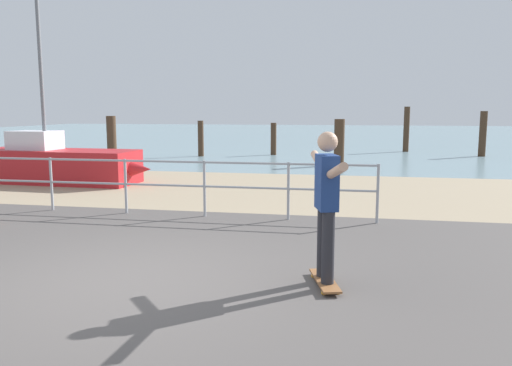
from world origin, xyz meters
name	(u,v)px	position (x,y,z in m)	size (l,w,h in m)	color
ground_plane	(84,317)	(0.00, -1.00, 0.00)	(24.00, 10.00, 0.04)	#514C49
beach_strip	(250,189)	(0.00, 7.00, 0.00)	(24.00, 6.00, 0.04)	tan
sea_surface	(321,135)	(0.00, 35.00, 0.00)	(72.00, 50.00, 0.04)	#75939E
railing_fence	(125,178)	(-1.69, 3.60, 0.69)	(9.31, 0.05, 1.05)	#9EA0A5
sailboat	(61,164)	(-5.16, 7.08, 0.53)	(4.99, 1.58, 5.83)	#B21E23
skateboard	(325,281)	(2.23, 0.27, 0.07)	(0.41, 0.82, 0.08)	brown
skateboarder	(326,197)	(2.23, 0.27, 1.02)	(0.47, 1.42, 1.65)	#26262B
groyne_post_0	(112,138)	(-6.68, 13.06, 0.86)	(0.36, 0.36, 1.72)	#422D1E
groyne_post_1	(201,139)	(-3.78, 15.30, 0.75)	(0.24, 0.24, 1.51)	#422D1E
groyne_post_2	(274,139)	(-0.88, 16.51, 0.70)	(0.25, 0.25, 1.40)	#422D1E
groyne_post_3	(339,143)	(2.02, 12.83, 0.82)	(0.36, 0.36, 1.64)	#422D1E
groyne_post_4	(406,129)	(4.93, 19.36, 1.05)	(0.27, 0.27, 2.10)	#422D1E
groyne_post_5	(483,134)	(7.83, 17.47, 0.95)	(0.29, 0.29, 1.90)	#422D1E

